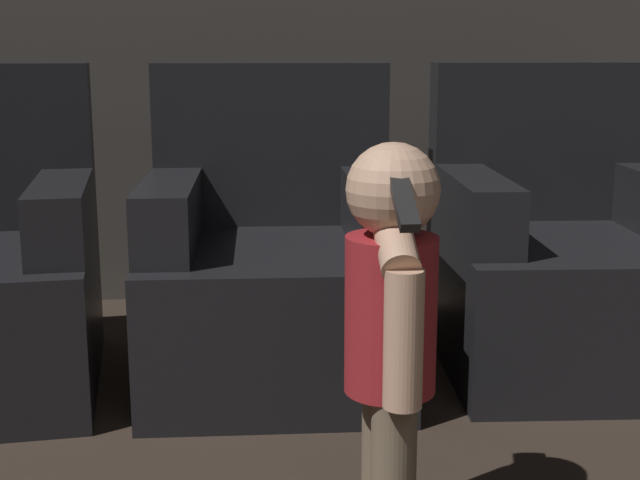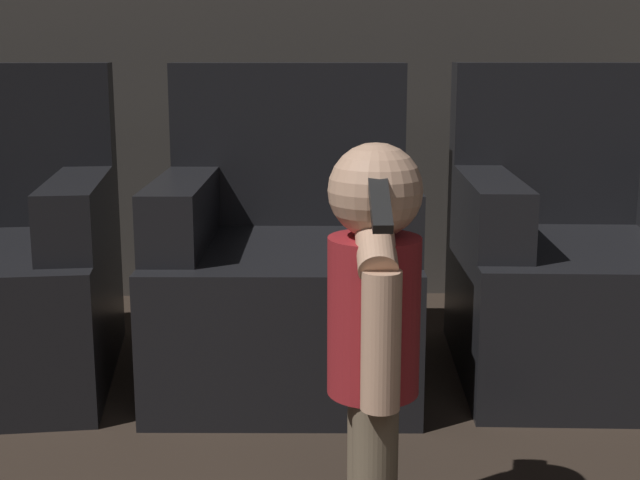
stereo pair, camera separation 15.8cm
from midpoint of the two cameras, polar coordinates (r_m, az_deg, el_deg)
armchair_middle at (r=2.81m, az=-4.60°, el=-1.99°), size 0.81×0.87×0.97m
armchair_right at (r=2.98m, az=13.82°, el=-1.49°), size 0.83×0.89×0.97m
person_toddler at (r=1.78m, az=2.06°, el=-4.88°), size 0.19×0.33×0.85m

